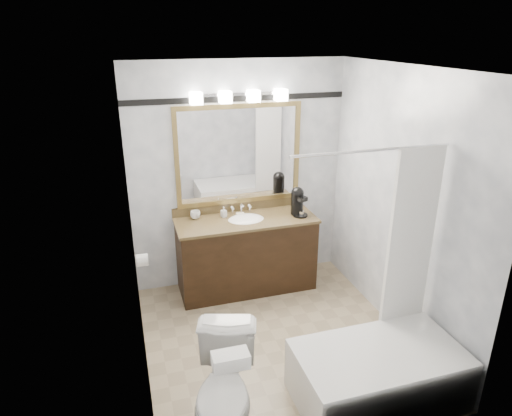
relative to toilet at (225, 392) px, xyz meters
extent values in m
cube|color=#9C8969|center=(0.70, 0.92, -0.40)|extent=(2.40, 2.60, 0.01)
cube|color=white|center=(0.70, 0.92, 2.11)|extent=(2.40, 2.60, 0.01)
cube|color=white|center=(0.70, 2.23, 0.86)|extent=(2.40, 0.01, 2.50)
cube|color=white|center=(0.70, -0.38, 0.86)|extent=(2.40, 0.01, 2.50)
cube|color=white|center=(-0.50, 0.92, 0.86)|extent=(0.01, 2.60, 2.50)
cube|color=white|center=(1.91, 0.92, 0.86)|extent=(0.01, 2.60, 2.50)
cube|color=black|center=(0.70, 1.94, 0.02)|extent=(1.50, 0.55, 0.82)
cube|color=olive|center=(0.70, 1.94, 0.44)|extent=(1.53, 0.58, 0.03)
cube|color=olive|center=(0.70, 2.21, 0.51)|extent=(1.53, 0.03, 0.10)
ellipsoid|color=white|center=(0.70, 1.94, 0.43)|extent=(0.44, 0.34, 0.14)
cube|color=olive|center=(0.70, 2.20, 1.63)|extent=(1.40, 0.04, 0.05)
cube|color=olive|center=(0.70, 2.20, 0.58)|extent=(1.40, 0.04, 0.05)
cube|color=olive|center=(0.03, 2.20, 1.11)|extent=(0.05, 0.04, 1.00)
cube|color=olive|center=(1.38, 2.20, 1.11)|extent=(0.05, 0.04, 1.00)
cube|color=white|center=(0.70, 2.21, 1.11)|extent=(1.30, 0.01, 1.00)
cube|color=silver|center=(0.70, 2.19, 1.76)|extent=(0.90, 0.05, 0.03)
cube|color=white|center=(0.25, 2.14, 1.74)|extent=(0.12, 0.12, 0.12)
cube|color=white|center=(0.55, 2.14, 1.74)|extent=(0.12, 0.12, 0.12)
cube|color=white|center=(0.85, 2.14, 1.74)|extent=(0.12, 0.12, 0.12)
cube|color=white|center=(1.15, 2.14, 1.74)|extent=(0.12, 0.12, 0.12)
cube|color=black|center=(0.70, 2.21, 1.71)|extent=(2.40, 0.01, 0.06)
cube|color=white|center=(1.23, 0.00, -0.17)|extent=(1.30, 0.72, 0.45)
cylinder|color=silver|center=(1.23, 0.38, 1.56)|extent=(1.30, 0.02, 0.02)
cube|color=white|center=(1.65, 0.37, 0.78)|extent=(0.40, 0.04, 1.55)
cylinder|color=white|center=(-0.44, 1.58, 0.31)|extent=(0.11, 0.12, 0.12)
imported|color=white|center=(0.00, 0.00, 0.00)|extent=(0.65, 0.86, 0.78)
cube|color=white|center=(0.00, -0.20, 0.44)|extent=(0.24, 0.13, 0.10)
cylinder|color=black|center=(1.30, 1.85, 0.47)|extent=(0.17, 0.17, 0.02)
cylinder|color=black|center=(1.28, 1.90, 0.59)|extent=(0.14, 0.14, 0.24)
sphere|color=black|center=(1.28, 1.90, 0.71)|extent=(0.14, 0.14, 0.14)
cube|color=black|center=(1.31, 1.83, 0.67)|extent=(0.12, 0.12, 0.05)
cylinder|color=silver|center=(1.31, 1.83, 0.50)|extent=(0.06, 0.06, 0.06)
imported|color=white|center=(0.18, 2.11, 0.50)|extent=(0.14, 0.14, 0.09)
imported|color=white|center=(0.49, 2.07, 0.52)|extent=(0.07, 0.07, 0.12)
cube|color=beige|center=(0.67, 2.05, 0.47)|extent=(0.09, 0.06, 0.03)
camera|label=1|loc=(-0.52, -2.47, 2.37)|focal=32.00mm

